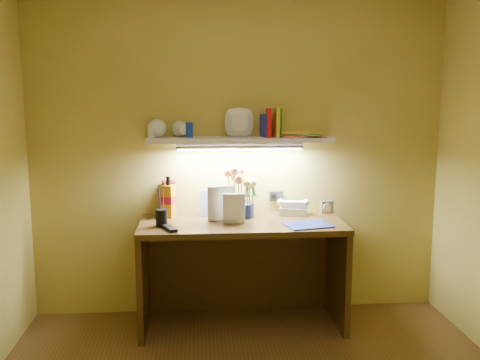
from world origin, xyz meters
The scene contains 13 objects.
desk centered at (0.00, 1.20, 0.38)m, with size 1.40×0.60×0.75m, color #37230F.
flower_bouquet centered at (0.00, 1.36, 0.92)m, with size 0.22×0.22×0.35m, color #0A1136, non-canonical shape.
telephone centered at (0.39, 1.39, 0.81)m, with size 0.20×0.15×0.12m, color beige, non-canonical shape.
desk_clock centered at (0.65, 1.43, 0.79)m, with size 0.09×0.04×0.09m, color #B0B0B5.
whisky_bottle centered at (-0.51, 1.38, 0.90)m, with size 0.08×0.08×0.29m, color #C27E0A, non-canonical shape.
whisky_box centered at (-0.51, 1.45, 0.88)m, with size 0.08×0.08×0.25m, color #5E130E.
pen_cup centered at (-0.54, 1.13, 0.85)m, with size 0.08×0.08×0.19m, color black.
art_card centered at (-0.19, 1.40, 0.84)m, with size 0.18×0.04×0.18m, color white, non-canonical shape.
tv_remote centered at (-0.49, 1.03, 0.76)m, with size 0.05×0.19×0.02m, color black.
blue_folder centered at (0.43, 1.06, 0.75)m, with size 0.29×0.22×0.01m, color #1833B0.
desk_book_a centered at (-0.24, 1.22, 0.87)m, with size 0.18×0.02×0.24m, color beige.
desk_book_b centered at (-0.13, 1.16, 0.85)m, with size 0.15×0.02×0.21m, color white.
wall_shelf centered at (0.00, 1.38, 1.33)m, with size 1.30×0.34×0.24m.
Camera 1 is at (-0.30, -2.36, 1.62)m, focal length 40.00 mm.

